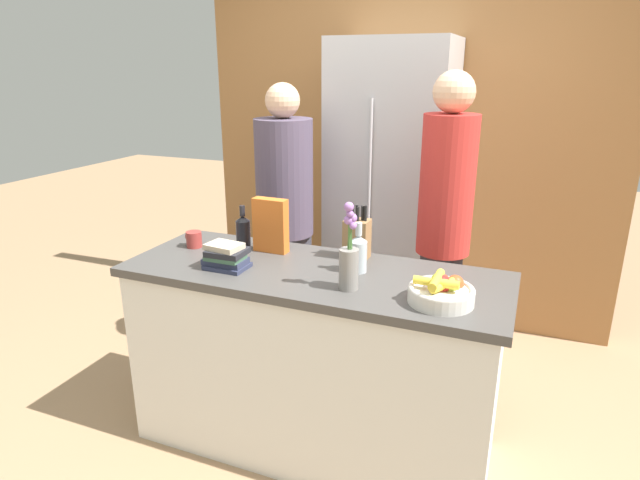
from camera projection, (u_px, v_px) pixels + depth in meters
The scene contains 14 objects.
ground_plane at pixel (314, 441), 2.71m from camera, with size 14.00×14.00×0.00m, color #A37F5B.
kitchen_island at pixel (314, 360), 2.57m from camera, with size 1.75×0.65×0.93m.
back_wall_wood at pixel (405, 141), 3.80m from camera, with size 2.95×0.12×2.60m.
refrigerator at pixel (391, 195), 3.57m from camera, with size 0.75×0.62×1.98m.
fruit_bowl at pixel (442, 291), 2.08m from camera, with size 0.26×0.26×0.12m.
knife_block at pixel (357, 238), 2.55m from camera, with size 0.12×0.10×0.26m.
flower_vase at pixel (349, 260), 2.18m from camera, with size 0.08×0.08×0.37m.
cereal_box at pixel (271, 225), 2.63m from camera, with size 0.18×0.06×0.27m.
coffee_mug at pixel (194, 239), 2.73m from camera, with size 0.11×0.08×0.08m.
book_stack at pixel (226, 257), 2.43m from camera, with size 0.20×0.15×0.12m.
bottle_oil at pixel (358, 253), 2.38m from camera, with size 0.08×0.08×0.23m.
bottle_vinegar at pixel (243, 230), 2.73m from camera, with size 0.07×0.07×0.21m.
person_at_sink at pixel (285, 211), 3.24m from camera, with size 0.34×0.34×1.72m.
person_in_blue at pixel (444, 221), 2.80m from camera, with size 0.28×0.28×1.80m.
Camera 1 is at (0.88, -2.08, 1.82)m, focal length 30.00 mm.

